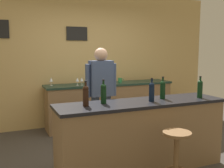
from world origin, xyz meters
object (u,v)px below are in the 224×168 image
wine_glass_a (51,80)px  coffee_mug (120,80)px  bar_stool (176,151)px  wine_bottle_a (86,95)px  wine_bottle_d (163,89)px  wine_glass_b (77,80)px  wine_bottle_e (200,88)px  wine_bottle_b (103,93)px  wine_glass_c (82,80)px  bartender (101,91)px  wine_bottle_c (152,91)px

wine_glass_a → coffee_mug: 1.44m
wine_glass_a → bar_stool: bearing=-72.1°
wine_bottle_a → wine_bottle_d: size_ratio=1.00×
wine_bottle_d → wine_glass_b: bearing=109.8°
wine_bottle_d → wine_bottle_e: same height
wine_bottle_b → coffee_mug: wine_bottle_b is taller
wine_glass_b → wine_bottle_e: bearing=-59.6°
wine_glass_c → bartender: bearing=-89.4°
bartender → coffee_mug: 1.44m
wine_bottle_c → wine_bottle_d: bearing=22.9°
wine_bottle_c → wine_glass_a: wine_bottle_c is taller
coffee_mug → bar_stool: bearing=-101.4°
bartender → wine_glass_a: bearing=114.9°
wine_bottle_b → wine_glass_b: (0.19, 1.88, -0.05)m
bar_stool → wine_bottle_c: wine_bottle_c is taller
wine_bottle_a → wine_glass_c: bearing=74.8°
wine_bottle_d → wine_glass_c: size_ratio=1.97×
wine_bottle_d → coffee_mug: wine_bottle_d is taller
wine_bottle_a → bar_stool: bearing=-36.8°
coffee_mug → bartender: bearing=-126.9°
bartender → bar_stool: 1.64m
wine_bottle_e → wine_bottle_b: bearing=173.3°
wine_bottle_b → coffee_mug: size_ratio=2.45×
bartender → wine_bottle_e: bearing=-42.4°
wine_bottle_e → wine_glass_a: wine_bottle_e is taller
wine_bottle_e → wine_glass_c: wine_bottle_e is taller
wine_bottle_e → wine_glass_b: wine_bottle_e is taller
wine_bottle_b → wine_bottle_c: size_ratio=1.00×
wine_bottle_d → coffee_mug: (0.28, 2.01, -0.11)m
wine_glass_a → wine_glass_b: same height
wine_bottle_c → coffee_mug: (0.52, 2.11, -0.11)m
wine_glass_b → wine_glass_c: 0.09m
bartender → bar_stool: (0.32, -1.54, -0.48)m
wine_glass_a → wine_bottle_b: bearing=-82.2°
wine_bottle_b → wine_bottle_d: same height
bar_stool → wine_glass_c: 2.66m
bar_stool → wine_bottle_d: (0.26, 0.68, 0.60)m
wine_bottle_c → wine_glass_c: 2.03m
wine_glass_c → wine_bottle_d: bearing=-72.6°
bartender → wine_bottle_d: 1.04m
bar_stool → wine_bottle_d: wine_bottle_d is taller
bartender → wine_bottle_c: (0.34, -0.96, 0.12)m
wine_bottle_a → wine_glass_c: (0.52, 1.93, -0.05)m
coffee_mug → wine_bottle_b: bearing=-120.0°
wine_bottle_e → coffee_mug: size_ratio=2.45×
bartender → wine_glass_c: 1.04m
wine_bottle_b → wine_bottle_c: (0.63, -0.12, 0.00)m
bar_stool → wine_glass_c: bearing=97.4°
wine_bottle_b → wine_glass_b: wine_bottle_b is taller
wine_glass_a → wine_glass_b: (0.47, -0.19, 0.00)m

